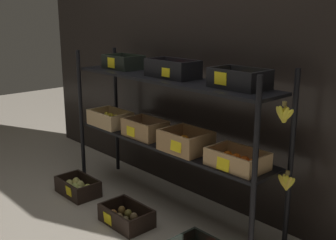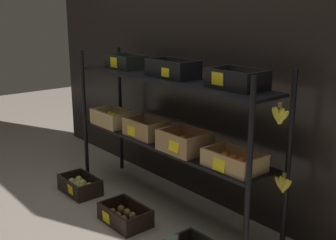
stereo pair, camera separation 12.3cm
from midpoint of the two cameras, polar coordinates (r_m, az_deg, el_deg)
ground_plane at (r=3.18m, az=-1.13°, el=-11.78°), size 10.00×10.00×0.00m
storefront_wall at (r=3.12m, az=4.05°, el=8.72°), size 4.15×0.12×2.18m
display_rack at (r=2.91m, az=-0.95°, el=1.05°), size 1.88×0.39×1.11m
crate_ground_pear at (r=3.44m, az=-13.21°, el=-9.01°), size 0.36×0.23×0.13m
crate_ground_kiwi at (r=2.95m, az=-6.92°, el=-13.09°), size 0.36×0.24×0.12m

